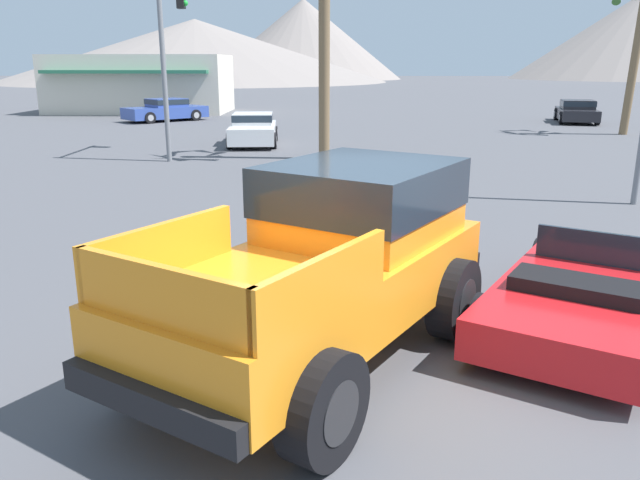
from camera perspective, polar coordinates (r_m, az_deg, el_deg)
ground_plane at (r=7.06m, az=2.89°, el=-10.15°), size 320.00×320.00×0.00m
orange_pickup_truck at (r=6.63m, az=1.33°, el=-1.27°), size 4.05×5.02×2.04m
red_convertible_car at (r=8.33m, az=23.17°, el=-4.35°), size 3.76×4.66×1.04m
parked_car_dark at (r=37.08m, az=22.42°, el=10.85°), size 2.79×4.65×1.20m
parked_car_white at (r=24.99m, az=-6.13°, el=10.07°), size 2.07×4.16×1.22m
parked_car_blue at (r=36.32m, az=-13.92°, el=11.50°), size 4.54×4.34×1.22m
traffic_light_main at (r=22.16m, az=-13.47°, el=18.42°), size 0.38×3.38×6.14m
palm_tree_tall at (r=31.50m, az=27.20°, el=18.13°), size 2.77×2.69×6.99m
storefront_building at (r=43.38m, az=-16.01°, el=13.57°), size 11.11×6.75×3.62m
distant_mountain_range at (r=126.14m, az=7.77°, el=17.53°), size 145.38×80.01×17.25m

